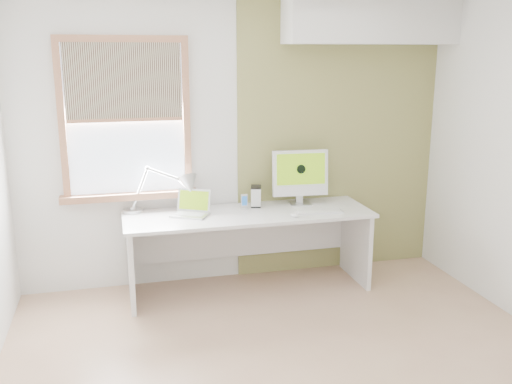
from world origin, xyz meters
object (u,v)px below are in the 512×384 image
object	(u,v)px
imac	(300,174)
external_drive	(256,196)
desk	(247,231)
desk_lamp	(178,188)
laptop	(192,209)

from	to	relation	value
imac	external_drive	bearing A→B (deg)	176.69
desk	external_drive	distance (m)	0.34
desk_lamp	laptop	distance (m)	0.23
desk	laptop	xyz separation A→B (m)	(-0.50, 0.01, 0.25)
desk_lamp	laptop	world-z (taller)	desk_lamp
desk_lamp	external_drive	size ratio (longest dim) A/B	3.79
desk	external_drive	world-z (taller)	external_drive
desk_lamp	laptop	xyz separation A→B (m)	(0.10, -0.13, -0.16)
external_drive	imac	world-z (taller)	imac
desk	desk_lamp	distance (m)	0.74
desk_lamp	external_drive	bearing A→B (deg)	-0.43
laptop	external_drive	bearing A→B (deg)	11.82
desk	desk_lamp	xyz separation A→B (m)	(-0.60, 0.14, 0.41)
laptop	external_drive	size ratio (longest dim) A/B	2.03
desk	desk_lamp	size ratio (longest dim) A/B	3.06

